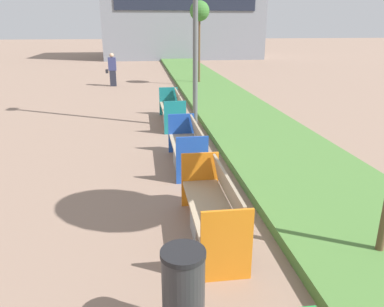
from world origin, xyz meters
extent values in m
cube|color=#4C7A38|center=(3.20, 12.00, 0.09)|extent=(2.80, 120.00, 0.18)
cube|color=gray|center=(4.00, 39.21, 4.24)|extent=(14.02, 7.79, 8.47)
cube|color=#1E2333|center=(4.00, 35.27, 4.66)|extent=(11.78, 0.08, 1.20)
cube|color=#9E9B96|center=(0.90, 6.99, 0.21)|extent=(0.52, 0.60, 0.42)
cube|color=tan|center=(0.90, 6.99, 0.44)|extent=(0.58, 1.98, 0.05)
cube|color=tan|center=(1.17, 6.99, 0.70)|extent=(0.14, 1.90, 0.48)
cube|color=orange|center=(0.90, 5.98, 0.47)|extent=(0.62, 0.04, 0.94)
cube|color=orange|center=(0.90, 8.00, 0.47)|extent=(0.62, 0.04, 0.94)
cube|color=#9E9B96|center=(0.90, 9.90, 0.21)|extent=(0.52, 0.60, 0.42)
cube|color=tan|center=(0.90, 9.90, 0.44)|extent=(0.58, 1.87, 0.05)
cube|color=tan|center=(1.17, 9.90, 0.70)|extent=(0.14, 1.80, 0.48)
cube|color=blue|center=(0.90, 8.95, 0.47)|extent=(0.62, 0.04, 0.94)
cube|color=blue|center=(0.90, 10.86, 0.47)|extent=(0.62, 0.04, 0.94)
cube|color=#9E9B96|center=(0.90, 13.66, 0.21)|extent=(0.52, 0.60, 0.42)
cube|color=tan|center=(0.90, 13.66, 0.44)|extent=(0.58, 2.38, 0.05)
cube|color=tan|center=(1.17, 13.66, 0.70)|extent=(0.14, 2.29, 0.48)
cube|color=#197A7F|center=(0.90, 12.45, 0.47)|extent=(0.62, 0.04, 0.94)
cube|color=#197A7F|center=(0.90, 14.87, 0.47)|extent=(0.62, 0.04, 0.94)
cylinder|color=#2D2D30|center=(0.30, 5.19, 0.46)|extent=(0.41, 0.41, 0.93)
cylinder|color=black|center=(0.30, 5.19, 0.95)|extent=(0.42, 0.42, 0.05)
cylinder|color=#56595B|center=(1.55, 13.04, 3.52)|extent=(0.14, 0.14, 7.04)
cylinder|color=brown|center=(2.95, 21.26, 1.65)|extent=(0.10, 0.10, 3.30)
sphere|color=#38702D|center=(2.95, 21.26, 3.56)|extent=(0.95, 0.95, 0.95)
cube|color=#232633|center=(-1.37, 21.63, 0.39)|extent=(0.30, 0.22, 0.78)
cube|color=navy|center=(-1.37, 21.63, 1.09)|extent=(0.38, 0.24, 0.63)
sphere|color=tan|center=(-1.37, 21.63, 1.51)|extent=(0.21, 0.21, 0.21)
cube|color=#232328|center=(-1.65, 21.63, 0.74)|extent=(0.12, 0.20, 0.18)
camera|label=1|loc=(-0.01, 2.29, 2.92)|focal=35.00mm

